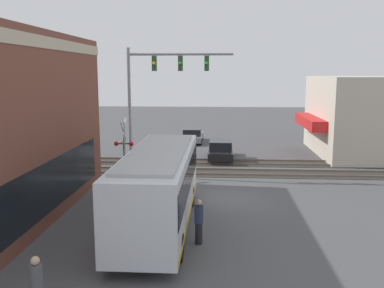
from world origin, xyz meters
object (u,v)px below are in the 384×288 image
object	(u,v)px
city_bus	(159,185)
pedestrian_by_lamp	(37,288)
parked_car_grey	(193,136)
crossing_signal	(124,144)
pedestrian_near_bus	(199,221)
parked_car_black	(220,150)

from	to	relation	value
city_bus	pedestrian_by_lamp	size ratio (longest dim) A/B	5.60
city_bus	parked_car_grey	xyz separation A→B (m)	(22.29, -0.00, -1.20)
crossing_signal	pedestrian_by_lamp	xyz separation A→B (m)	(-14.73, -0.96, -1.36)
crossing_signal	pedestrian_near_bus	distance (m)	10.61
city_bus	pedestrian_by_lamp	xyz separation A→B (m)	(-7.17, 2.22, -0.90)
city_bus	pedestrian_by_lamp	bearing A→B (deg)	162.77
parked_car_black	parked_car_grey	bearing A→B (deg)	18.47
city_bus	pedestrian_near_bus	distance (m)	2.64
crossing_signal	pedestrian_near_bus	world-z (taller)	crossing_signal
parked_car_grey	pedestrian_by_lamp	size ratio (longest dim) A/B	2.52
city_bus	crossing_signal	xyz separation A→B (m)	(7.56, 3.18, 0.46)
city_bus	parked_car_grey	distance (m)	22.32
crossing_signal	pedestrian_near_bus	size ratio (longest dim) A/B	2.15
city_bus	parked_car_grey	size ratio (longest dim) A/B	2.22
city_bus	pedestrian_near_bus	size ratio (longest dim) A/B	5.78
city_bus	parked_car_grey	world-z (taller)	city_bus
parked_car_black	pedestrian_by_lamp	distance (m)	22.21
crossing_signal	parked_car_black	bearing A→B (deg)	-39.79
crossing_signal	parked_car_grey	size ratio (longest dim) A/B	0.83
city_bus	pedestrian_by_lamp	world-z (taller)	city_bus
crossing_signal	parked_car_grey	bearing A→B (deg)	-12.19
crossing_signal	pedestrian_by_lamp	size ratio (longest dim) A/B	2.09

